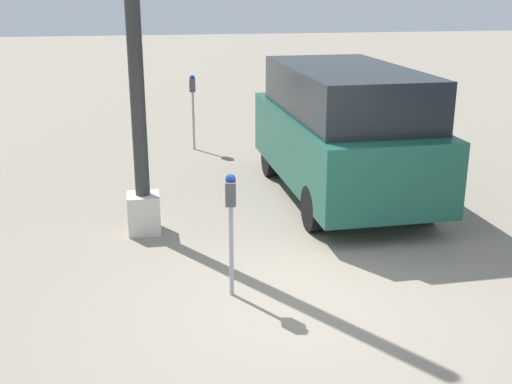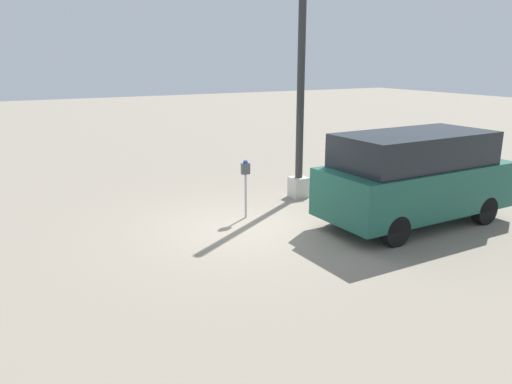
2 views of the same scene
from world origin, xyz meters
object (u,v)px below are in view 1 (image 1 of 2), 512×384
(parking_meter_near, at_px, (231,207))
(parking_meter_far, at_px, (193,95))
(lamp_post, at_px, (136,68))
(parked_van, at_px, (343,129))

(parking_meter_near, height_order, parking_meter_far, parking_meter_far)
(parking_meter_near, distance_m, parking_meter_far, 6.74)
(lamp_post, xyz_separation_m, parked_van, (1.02, -3.15, -1.14))
(lamp_post, bearing_deg, parking_meter_far, -13.11)
(lamp_post, bearing_deg, parking_meter_near, -156.12)
(parking_meter_far, distance_m, lamp_post, 4.89)
(parking_meter_far, bearing_deg, parking_meter_near, -172.27)
(parking_meter_near, relative_size, lamp_post, 0.23)
(parking_meter_far, relative_size, lamp_post, 0.26)
(parking_meter_far, height_order, lamp_post, lamp_post)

